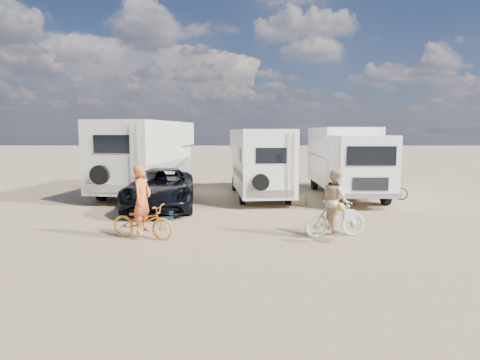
{
  "coord_description": "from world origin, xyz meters",
  "views": [
    {
      "loc": [
        -0.39,
        -11.53,
        2.92
      ],
      "look_at": [
        -0.43,
        1.94,
        1.3
      ],
      "focal_mm": 30.64,
      "sensor_mm": 36.0,
      "label": 1
    }
  ],
  "objects_px": {
    "rider_man": "(142,206)",
    "box_truck": "(347,162)",
    "rv_main": "(259,163)",
    "crate": "(299,200)",
    "bike_woman": "(335,218)",
    "dark_suv": "(160,188)",
    "cooler": "(166,214)",
    "bike_man": "(143,222)",
    "rider_woman": "(335,207)",
    "bike_parked": "(388,190)",
    "rv_left": "(146,158)"
  },
  "relations": [
    {
      "from": "rv_main",
      "to": "crate",
      "type": "bearing_deg",
      "value": -61.19
    },
    {
      "from": "rider_man",
      "to": "box_truck",
      "type": "bearing_deg",
      "value": -29.38
    },
    {
      "from": "rv_main",
      "to": "cooler",
      "type": "bearing_deg",
      "value": -130.01
    },
    {
      "from": "rv_main",
      "to": "dark_suv",
      "type": "relative_size",
      "value": 1.17
    },
    {
      "from": "dark_suv",
      "to": "box_truck",
      "type": "bearing_deg",
      "value": 13.02
    },
    {
      "from": "crate",
      "to": "rv_main",
      "type": "bearing_deg",
      "value": 124.57
    },
    {
      "from": "dark_suv",
      "to": "rv_left",
      "type": "bearing_deg",
      "value": 103.8
    },
    {
      "from": "bike_woman",
      "to": "box_truck",
      "type": "bearing_deg",
      "value": -27.17
    },
    {
      "from": "bike_woman",
      "to": "crate",
      "type": "bearing_deg",
      "value": -7.0
    },
    {
      "from": "bike_parked",
      "to": "crate",
      "type": "height_order",
      "value": "bike_parked"
    },
    {
      "from": "rv_main",
      "to": "rv_left",
      "type": "height_order",
      "value": "rv_left"
    },
    {
      "from": "bike_man",
      "to": "crate",
      "type": "xyz_separation_m",
      "value": [
        4.95,
        5.04,
        -0.27
      ]
    },
    {
      "from": "box_truck",
      "to": "rider_woman",
      "type": "distance_m",
      "value": 7.4
    },
    {
      "from": "box_truck",
      "to": "rider_woman",
      "type": "relative_size",
      "value": 4.08
    },
    {
      "from": "box_truck",
      "to": "crate",
      "type": "xyz_separation_m",
      "value": [
        -2.4,
        -2.22,
        -1.33
      ]
    },
    {
      "from": "dark_suv",
      "to": "bike_parked",
      "type": "xyz_separation_m",
      "value": [
        9.4,
        1.98,
        -0.33
      ]
    },
    {
      "from": "box_truck",
      "to": "crate",
      "type": "bearing_deg",
      "value": -136.99
    },
    {
      "from": "rv_left",
      "to": "rv_main",
      "type": "bearing_deg",
      "value": -1.76
    },
    {
      "from": "rv_main",
      "to": "box_truck",
      "type": "height_order",
      "value": "box_truck"
    },
    {
      "from": "cooler",
      "to": "bike_woman",
      "type": "bearing_deg",
      "value": -23.41
    },
    {
      "from": "rider_man",
      "to": "rider_woman",
      "type": "bearing_deg",
      "value": -71.94
    },
    {
      "from": "rv_main",
      "to": "rider_woman",
      "type": "xyz_separation_m",
      "value": [
        1.81,
        -7.02,
        -0.64
      ]
    },
    {
      "from": "rv_main",
      "to": "crate",
      "type": "distance_m",
      "value": 2.93
    },
    {
      "from": "box_truck",
      "to": "bike_parked",
      "type": "xyz_separation_m",
      "value": [
        1.63,
        -0.76,
        -1.12
      ]
    },
    {
      "from": "rider_man",
      "to": "bike_man",
      "type": "bearing_deg",
      "value": 0.0
    },
    {
      "from": "rider_woman",
      "to": "crate",
      "type": "height_order",
      "value": "rider_woman"
    },
    {
      "from": "dark_suv",
      "to": "bike_woman",
      "type": "bearing_deg",
      "value": -43.72
    },
    {
      "from": "bike_parked",
      "to": "crate",
      "type": "distance_m",
      "value": 4.29
    },
    {
      "from": "dark_suv",
      "to": "bike_man",
      "type": "relative_size",
      "value": 2.98
    },
    {
      "from": "rv_main",
      "to": "crate",
      "type": "relative_size",
      "value": 12.5
    },
    {
      "from": "box_truck",
      "to": "dark_suv",
      "type": "relative_size",
      "value": 1.3
    },
    {
      "from": "box_truck",
      "to": "bike_woman",
      "type": "height_order",
      "value": "box_truck"
    },
    {
      "from": "dark_suv",
      "to": "bike_woman",
      "type": "xyz_separation_m",
      "value": [
        5.68,
        -4.32,
        -0.23
      ]
    },
    {
      "from": "box_truck",
      "to": "rider_woman",
      "type": "xyz_separation_m",
      "value": [
        -2.09,
        -7.07,
        -0.68
      ]
    },
    {
      "from": "cooler",
      "to": "rv_main",
      "type": "bearing_deg",
      "value": 55.9
    },
    {
      "from": "box_truck",
      "to": "rider_woman",
      "type": "height_order",
      "value": "box_truck"
    },
    {
      "from": "bike_woman",
      "to": "crate",
      "type": "relative_size",
      "value": 3.44
    },
    {
      "from": "dark_suv",
      "to": "rider_woman",
      "type": "bearing_deg",
      "value": -43.72
    },
    {
      "from": "bike_man",
      "to": "bike_woman",
      "type": "height_order",
      "value": "bike_woman"
    },
    {
      "from": "rv_main",
      "to": "dark_suv",
      "type": "bearing_deg",
      "value": -150.87
    },
    {
      "from": "rv_main",
      "to": "dark_suv",
      "type": "distance_m",
      "value": 4.78
    },
    {
      "from": "rider_man",
      "to": "bike_parked",
      "type": "distance_m",
      "value": 11.1
    },
    {
      "from": "rider_woman",
      "to": "rider_man",
      "type": "bearing_deg",
      "value": 81.37
    },
    {
      "from": "dark_suv",
      "to": "bike_man",
      "type": "bearing_deg",
      "value": -91.18
    },
    {
      "from": "bike_man",
      "to": "rider_woman",
      "type": "distance_m",
      "value": 5.28
    },
    {
      "from": "rv_left",
      "to": "bike_parked",
      "type": "bearing_deg",
      "value": -0.7
    },
    {
      "from": "rv_main",
      "to": "box_truck",
      "type": "distance_m",
      "value": 3.9
    },
    {
      "from": "bike_woman",
      "to": "cooler",
      "type": "xyz_separation_m",
      "value": [
        -5.08,
        2.22,
        -0.33
      ]
    },
    {
      "from": "box_truck",
      "to": "bike_parked",
      "type": "distance_m",
      "value": 2.12
    },
    {
      "from": "rv_left",
      "to": "bike_man",
      "type": "xyz_separation_m",
      "value": [
        1.73,
        -8.07,
        -1.2
      ]
    }
  ]
}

